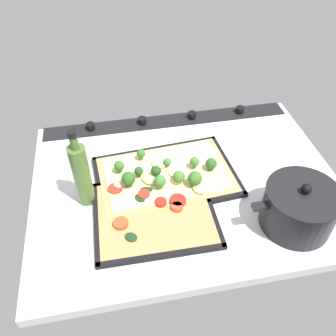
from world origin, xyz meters
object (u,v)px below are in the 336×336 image
object	(u,v)px
baking_tray_front	(166,177)
oil_bottle	(82,174)
cooking_pot	(299,208)
broccoli_pizza	(166,175)
baking_tray_back	(155,215)
veggie_pizza_back	(153,212)

from	to	relation	value
baking_tray_front	oil_bottle	size ratio (longest dim) A/B	1.75
baking_tray_front	cooking_pot	world-z (taller)	cooking_pot
cooking_pot	broccoli_pizza	bearing A→B (deg)	-36.05
baking_tray_back	cooking_pot	bearing A→B (deg)	165.82
baking_tray_back	cooking_pot	world-z (taller)	cooking_pot
cooking_pot	oil_bottle	bearing A→B (deg)	-18.77
cooking_pot	veggie_pizza_back	bearing A→B (deg)	-14.76
broccoli_pizza	baking_tray_front	bearing A→B (deg)	-100.22
baking_tray_back	veggie_pizza_back	xyz separation A→B (cm)	(0.20, -0.42, 0.70)
veggie_pizza_back	cooking_pot	size ratio (longest dim) A/B	1.16
baking_tray_front	cooking_pot	distance (cm)	36.58
baking_tray_back	oil_bottle	world-z (taller)	oil_bottle
cooking_pot	oil_bottle	xyz separation A→B (cm)	(51.20, -17.40, 4.12)
baking_tray_front	broccoli_pizza	xyz separation A→B (cm)	(0.11, 0.60, 1.57)
baking_tray_front	veggie_pizza_back	xyz separation A→B (cm)	(5.59, 12.64, 0.71)
broccoli_pizza	oil_bottle	bearing A→B (deg)	9.57
baking_tray_front	oil_bottle	distance (cm)	24.57
baking_tray_back	veggie_pizza_back	size ratio (longest dim) A/B	1.08
cooking_pot	oil_bottle	world-z (taller)	oil_bottle
baking_tray_front	broccoli_pizza	world-z (taller)	broccoli_pizza
baking_tray_front	baking_tray_back	size ratio (longest dim) A/B	1.32
broccoli_pizza	cooking_pot	world-z (taller)	cooking_pot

